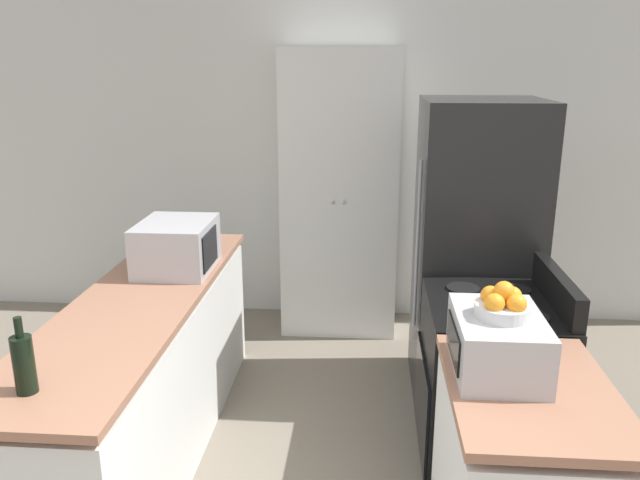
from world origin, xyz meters
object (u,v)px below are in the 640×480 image
object	(u,v)px
stove	(488,383)
fruit_bowl	(503,304)
wine_bottle	(24,363)
toaster_oven	(497,343)
pantry_cabinet	(340,194)
microwave	(177,246)
refrigerator	(474,252)

from	to	relation	value
stove	fruit_bowl	world-z (taller)	fruit_bowl
wine_bottle	fruit_bowl	size ratio (longest dim) A/B	1.40
wine_bottle	toaster_oven	size ratio (longest dim) A/B	0.63
pantry_cabinet	microwave	bearing A→B (deg)	-123.06
toaster_oven	microwave	bearing A→B (deg)	145.61
refrigerator	fruit_bowl	size ratio (longest dim) A/B	8.84
microwave	toaster_oven	bearing A→B (deg)	-34.39
wine_bottle	microwave	bearing A→B (deg)	84.23
stove	toaster_oven	xyz separation A→B (m)	(-0.13, -0.69, 0.55)
pantry_cabinet	wine_bottle	xyz separation A→B (m)	(-0.99, -2.67, -0.05)
stove	refrigerator	bearing A→B (deg)	88.39
wine_bottle	pantry_cabinet	bearing A→B (deg)	69.67
refrigerator	toaster_oven	distance (m)	1.48
wine_bottle	stove	bearing A→B (deg)	28.44
stove	refrigerator	world-z (taller)	refrigerator
stove	toaster_oven	distance (m)	0.89
pantry_cabinet	stove	world-z (taller)	pantry_cabinet
microwave	refrigerator	bearing A→B (deg)	13.32
refrigerator	fruit_bowl	bearing A→B (deg)	-95.66
wine_bottle	toaster_oven	distance (m)	1.72
stove	wine_bottle	bearing A→B (deg)	-151.56
toaster_oven	refrigerator	bearing A→B (deg)	84.05
refrigerator	wine_bottle	distance (m)	2.56
stove	wine_bottle	distance (m)	2.15
microwave	fruit_bowl	bearing A→B (deg)	-34.53
microwave	pantry_cabinet	bearing A→B (deg)	56.94
refrigerator	fruit_bowl	xyz separation A→B (m)	(-0.15, -1.48, 0.25)
pantry_cabinet	stove	size ratio (longest dim) A/B	2.01
pantry_cabinet	microwave	distance (m)	1.56
refrigerator	microwave	distance (m)	1.76
stove	microwave	size ratio (longest dim) A/B	2.21
pantry_cabinet	fruit_bowl	distance (m)	2.49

